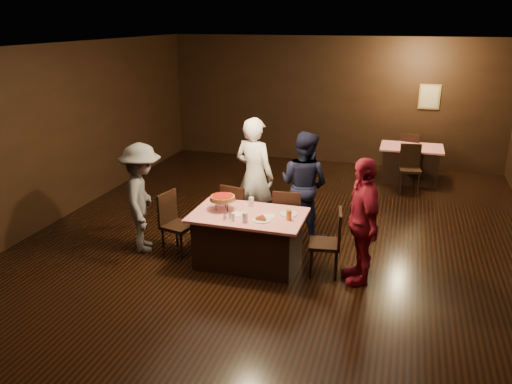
{
  "coord_description": "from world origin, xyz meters",
  "views": [
    {
      "loc": [
        1.72,
        -7.01,
        3.4
      ],
      "look_at": [
        -0.25,
        -0.47,
        1.0
      ],
      "focal_mm": 35.0,
      "sensor_mm": 36.0,
      "label": 1
    }
  ],
  "objects_px": {
    "chair_end_left": "(178,224)",
    "chair_far_left": "(239,212)",
    "chair_back_far": "(411,153)",
    "glass_amber": "(289,215)",
    "diner_white_jacket": "(254,176)",
    "back_table": "(410,164)",
    "chair_end_right": "(325,242)",
    "chair_back_near": "(410,169)",
    "main_table": "(248,239)",
    "pizza_stand": "(223,198)",
    "diner_navy_hoodie": "(304,185)",
    "diner_grey_knit": "(142,198)",
    "plate_empty": "(289,214)",
    "glass_front_left": "(245,217)",
    "glass_back": "(251,202)",
    "chair_far_right": "(288,217)",
    "diner_red_shirt": "(362,221)"
  },
  "relations": [
    {
      "from": "chair_end_left",
      "to": "chair_far_left",
      "type": "bearing_deg",
      "value": -31.0
    },
    {
      "from": "chair_back_far",
      "to": "glass_amber",
      "type": "relative_size",
      "value": 6.79
    },
    {
      "from": "glass_amber",
      "to": "diner_white_jacket",
      "type": "bearing_deg",
      "value": 125.7
    },
    {
      "from": "back_table",
      "to": "chair_end_right",
      "type": "distance_m",
      "value": 4.85
    },
    {
      "from": "back_table",
      "to": "chair_back_near",
      "type": "height_order",
      "value": "chair_back_near"
    },
    {
      "from": "glass_amber",
      "to": "main_table",
      "type": "bearing_deg",
      "value": 175.24
    },
    {
      "from": "chair_end_right",
      "to": "pizza_stand",
      "type": "height_order",
      "value": "pizza_stand"
    },
    {
      "from": "chair_end_right",
      "to": "diner_white_jacket",
      "type": "bearing_deg",
      "value": -138.12
    },
    {
      "from": "chair_far_left",
      "to": "diner_white_jacket",
      "type": "height_order",
      "value": "diner_white_jacket"
    },
    {
      "from": "diner_navy_hoodie",
      "to": "diner_grey_knit",
      "type": "height_order",
      "value": "diner_navy_hoodie"
    },
    {
      "from": "chair_end_right",
      "to": "plate_empty",
      "type": "distance_m",
      "value": 0.65
    },
    {
      "from": "glass_front_left",
      "to": "glass_back",
      "type": "distance_m",
      "value": 0.61
    },
    {
      "from": "chair_far_right",
      "to": "plate_empty",
      "type": "relative_size",
      "value": 3.8
    },
    {
      "from": "diner_navy_hoodie",
      "to": "pizza_stand",
      "type": "bearing_deg",
      "value": 69.71
    },
    {
      "from": "diner_white_jacket",
      "to": "pizza_stand",
      "type": "xyz_separation_m",
      "value": [
        -0.14,
        -1.09,
        -0.01
      ]
    },
    {
      "from": "chair_far_right",
      "to": "chair_far_left",
      "type": "bearing_deg",
      "value": -6.24
    },
    {
      "from": "main_table",
      "to": "chair_far_right",
      "type": "xyz_separation_m",
      "value": [
        0.4,
        0.75,
        0.09
      ]
    },
    {
      "from": "chair_far_left",
      "to": "main_table",
      "type": "bearing_deg",
      "value": 129.93
    },
    {
      "from": "main_table",
      "to": "chair_end_right",
      "type": "height_order",
      "value": "chair_end_right"
    },
    {
      "from": "chair_back_far",
      "to": "glass_front_left",
      "type": "distance_m",
      "value": 6.03
    },
    {
      "from": "chair_end_right",
      "to": "glass_back",
      "type": "height_order",
      "value": "chair_end_right"
    },
    {
      "from": "chair_back_near",
      "to": "plate_empty",
      "type": "height_order",
      "value": "chair_back_near"
    },
    {
      "from": "main_table",
      "to": "back_table",
      "type": "relative_size",
      "value": 1.23
    },
    {
      "from": "back_table",
      "to": "chair_far_right",
      "type": "relative_size",
      "value": 1.37
    },
    {
      "from": "chair_back_far",
      "to": "diner_grey_knit",
      "type": "distance_m",
      "value": 6.59
    },
    {
      "from": "chair_far_right",
      "to": "plate_empty",
      "type": "height_order",
      "value": "chair_far_right"
    },
    {
      "from": "pizza_stand",
      "to": "glass_amber",
      "type": "height_order",
      "value": "pizza_stand"
    },
    {
      "from": "main_table",
      "to": "glass_back",
      "type": "distance_m",
      "value": 0.55
    },
    {
      "from": "chair_far_right",
      "to": "diner_navy_hoodie",
      "type": "bearing_deg",
      "value": -113.85
    },
    {
      "from": "diner_red_shirt",
      "to": "chair_end_left",
      "type": "bearing_deg",
      "value": -112.09
    },
    {
      "from": "glass_back",
      "to": "diner_navy_hoodie",
      "type": "bearing_deg",
      "value": 56.87
    },
    {
      "from": "chair_far_left",
      "to": "back_table",
      "type": "bearing_deg",
      "value": -111.27
    },
    {
      "from": "chair_far_right",
      "to": "chair_back_far",
      "type": "bearing_deg",
      "value": -117.65
    },
    {
      "from": "chair_far_right",
      "to": "pizza_stand",
      "type": "bearing_deg",
      "value": 34.94
    },
    {
      "from": "glass_amber",
      "to": "diner_grey_knit",
      "type": "bearing_deg",
      "value": 178.94
    },
    {
      "from": "chair_far_left",
      "to": "chair_end_right",
      "type": "distance_m",
      "value": 1.68
    },
    {
      "from": "glass_back",
      "to": "chair_back_near",
      "type": "bearing_deg",
      "value": 58.93
    },
    {
      "from": "glass_back",
      "to": "chair_back_far",
      "type": "bearing_deg",
      "value": 65.94
    },
    {
      "from": "chair_back_near",
      "to": "glass_back",
      "type": "bearing_deg",
      "value": -127.83
    },
    {
      "from": "chair_far_right",
      "to": "chair_end_right",
      "type": "relative_size",
      "value": 1.0
    },
    {
      "from": "plate_empty",
      "to": "glass_back",
      "type": "xyz_separation_m",
      "value": [
        -0.6,
        0.15,
        0.06
      ]
    },
    {
      "from": "diner_white_jacket",
      "to": "glass_front_left",
      "type": "xyz_separation_m",
      "value": [
        0.31,
        -1.44,
        -0.12
      ]
    },
    {
      "from": "chair_far_right",
      "to": "diner_grey_knit",
      "type": "distance_m",
      "value": 2.23
    },
    {
      "from": "main_table",
      "to": "back_table",
      "type": "height_order",
      "value": "same"
    },
    {
      "from": "back_table",
      "to": "diner_navy_hoodie",
      "type": "relative_size",
      "value": 0.75
    },
    {
      "from": "chair_far_left",
      "to": "diner_red_shirt",
      "type": "relative_size",
      "value": 0.55
    },
    {
      "from": "glass_back",
      "to": "glass_front_left",
      "type": "bearing_deg",
      "value": -80.54
    },
    {
      "from": "plate_empty",
      "to": "glass_amber",
      "type": "height_order",
      "value": "glass_amber"
    },
    {
      "from": "main_table",
      "to": "diner_white_jacket",
      "type": "xyz_separation_m",
      "value": [
        -0.26,
        1.14,
        0.58
      ]
    },
    {
      "from": "back_table",
      "to": "chair_far_left",
      "type": "xyz_separation_m",
      "value": [
        -2.59,
        -3.97,
        0.09
      ]
    }
  ]
}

